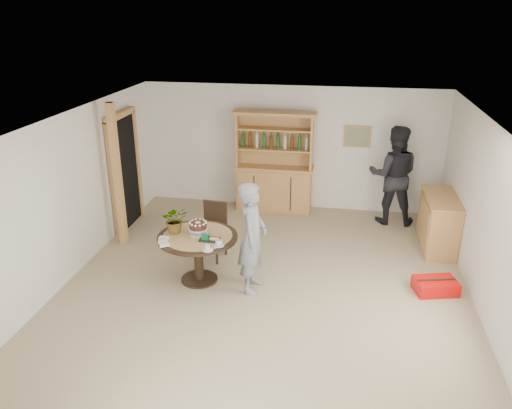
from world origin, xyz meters
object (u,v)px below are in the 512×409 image
object	(u,v)px
dining_table	(198,245)
dining_chair	(213,226)
red_suitcase	(435,286)
hutch	(274,178)
teen_boy	(252,238)
sideboard	(439,222)
adult_person	(393,175)

from	to	relation	value
dining_table	dining_chair	bearing A→B (deg)	88.98
red_suitcase	dining_table	bearing A→B (deg)	169.51
hutch	teen_boy	xyz separation A→B (m)	(0.12, -3.15, 0.15)
sideboard	dining_chair	bearing A→B (deg)	-165.34
dining_table	adult_person	distance (m)	4.15
sideboard	dining_table	xyz separation A→B (m)	(-3.77, -1.81, 0.13)
dining_chair	adult_person	distance (m)	3.63
teen_boy	red_suitcase	xyz separation A→B (m)	(2.68, 0.37, -0.74)
dining_chair	red_suitcase	size ratio (longest dim) A/B	1.38
dining_chair	teen_boy	size ratio (longest dim) A/B	0.56
hutch	dining_table	distance (m)	3.14
dining_table	red_suitcase	bearing A→B (deg)	4.35
sideboard	adult_person	bearing A→B (deg)	126.31
sideboard	red_suitcase	bearing A→B (deg)	-98.85
dining_chair	teen_boy	distance (m)	1.28
dining_table	adult_person	xyz separation A→B (m)	(3.03, 2.81, 0.35)
sideboard	adult_person	distance (m)	1.33
dining_chair	adult_person	size ratio (longest dim) A/B	0.50
adult_person	red_suitcase	bearing A→B (deg)	102.73
hutch	sideboard	distance (m)	3.29
dining_table	dining_chair	distance (m)	0.83
dining_chair	dining_table	bearing A→B (deg)	-80.32
sideboard	dining_chair	world-z (taller)	dining_chair
dining_table	sideboard	bearing A→B (deg)	25.67
dining_table	teen_boy	xyz separation A→B (m)	(0.85, -0.10, 0.23)
dining_table	adult_person	bearing A→B (deg)	42.83
teen_boy	adult_person	world-z (taller)	adult_person
sideboard	red_suitcase	size ratio (longest dim) A/B	1.85
dining_chair	adult_person	xyz separation A→B (m)	(3.02, 1.98, 0.42)
dining_chair	adult_person	world-z (taller)	adult_person
hutch	dining_chair	size ratio (longest dim) A/B	2.16
teen_boy	adult_person	size ratio (longest dim) A/B	0.88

